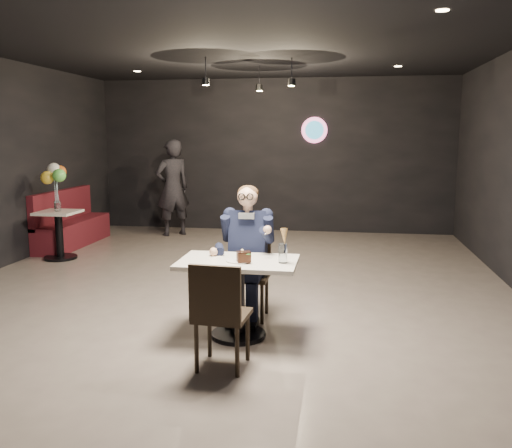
% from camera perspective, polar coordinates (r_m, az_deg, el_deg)
% --- Properties ---
extents(floor, '(9.00, 9.00, 0.00)m').
position_cam_1_polar(floor, '(6.66, -3.14, -7.29)').
color(floor, slate).
rests_on(floor, ground).
extents(wall_sign, '(0.50, 0.06, 0.50)m').
position_cam_1_polar(wall_sign, '(10.72, 6.17, 9.80)').
color(wall_sign, pink).
rests_on(wall_sign, floor).
extents(pendant_lights, '(1.40, 1.20, 0.36)m').
position_cam_1_polar(pendant_lights, '(8.40, -0.32, 16.01)').
color(pendant_lights, black).
rests_on(pendant_lights, floor).
extents(main_table, '(1.10, 0.70, 0.75)m').
position_cam_1_polar(main_table, '(5.17, -1.87, -7.86)').
color(main_table, white).
rests_on(main_table, floor).
extents(chair_far, '(0.42, 0.46, 0.92)m').
position_cam_1_polar(chair_far, '(5.67, -0.82, -5.42)').
color(chair_far, black).
rests_on(chair_far, floor).
extents(chair_near, '(0.45, 0.49, 0.92)m').
position_cam_1_polar(chair_near, '(4.51, -3.55, -9.36)').
color(chair_near, black).
rests_on(chair_near, floor).
extents(seated_man, '(0.60, 0.80, 1.44)m').
position_cam_1_polar(seated_man, '(5.61, -0.83, -2.85)').
color(seated_man, black).
rests_on(seated_man, floor).
extents(dessert_plate, '(0.23, 0.23, 0.01)m').
position_cam_1_polar(dessert_plate, '(5.02, -1.86, -3.90)').
color(dessert_plate, white).
rests_on(dessert_plate, main_table).
extents(cake_slice, '(0.15, 0.13, 0.09)m').
position_cam_1_polar(cake_slice, '(4.95, -1.29, -3.50)').
color(cake_slice, black).
rests_on(cake_slice, dessert_plate).
extents(mint_leaf, '(0.06, 0.04, 0.01)m').
position_cam_1_polar(mint_leaf, '(4.91, -0.89, -3.17)').
color(mint_leaf, '#2C882F').
rests_on(mint_leaf, cake_slice).
extents(sundae_glass, '(0.08, 0.08, 0.18)m').
position_cam_1_polar(sundae_glass, '(4.95, 2.84, -3.09)').
color(sundae_glass, silver).
rests_on(sundae_glass, main_table).
extents(wafer_cone, '(0.09, 0.09, 0.15)m').
position_cam_1_polar(wafer_cone, '(4.88, 3.01, -1.32)').
color(wafer_cone, tan).
rests_on(wafer_cone, sundae_glass).
extents(booth_bench, '(0.48, 1.94, 0.97)m').
position_cam_1_polar(booth_bench, '(9.91, -18.76, 0.61)').
color(booth_bench, '#4E101E').
rests_on(booth_bench, floor).
extents(side_table, '(0.58, 0.58, 0.72)m').
position_cam_1_polar(side_table, '(8.92, -19.99, -1.18)').
color(side_table, white).
rests_on(side_table, floor).
extents(balloon_vase, '(0.10, 0.10, 0.16)m').
position_cam_1_polar(balloon_vase, '(8.85, -20.16, 1.78)').
color(balloon_vase, silver).
rests_on(balloon_vase, side_table).
extents(balloon_bunch, '(0.37, 0.37, 0.60)m').
position_cam_1_polar(balloon_bunch, '(8.82, -20.29, 4.19)').
color(balloon_bunch, yellow).
rests_on(balloon_bunch, balloon_vase).
extents(passerby, '(0.79, 0.76, 1.82)m').
position_cam_1_polar(passerby, '(10.43, -8.76, 3.78)').
color(passerby, black).
rests_on(passerby, floor).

